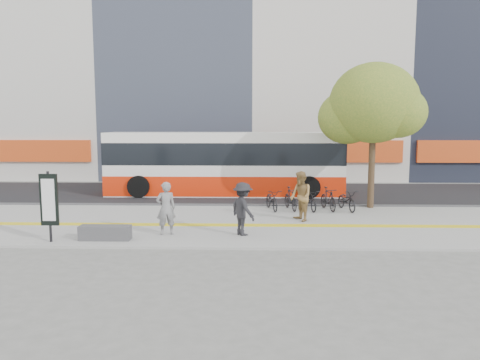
{
  "coord_description": "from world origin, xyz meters",
  "views": [
    {
      "loc": [
        2.05,
        -15.11,
        3.7
      ],
      "look_at": [
        1.57,
        2.0,
        1.6
      ],
      "focal_mm": 34.11,
      "sensor_mm": 36.0,
      "label": 1
    }
  ],
  "objects_px": {
    "bench": "(105,233)",
    "street_tree": "(373,105)",
    "bus": "(225,165)",
    "seated_woman": "(166,208)",
    "signboard": "(49,201)",
    "pedestrian_dark": "(243,209)",
    "pedestrian_tan": "(301,196)"
  },
  "relations": [
    {
      "from": "bus",
      "to": "bench",
      "type": "bearing_deg",
      "value": -108.2
    },
    {
      "from": "seated_woman",
      "to": "pedestrian_tan",
      "type": "distance_m",
      "value": 5.18
    },
    {
      "from": "street_tree",
      "to": "seated_woman",
      "type": "height_order",
      "value": "street_tree"
    },
    {
      "from": "bus",
      "to": "pedestrian_tan",
      "type": "xyz_separation_m",
      "value": [
        3.26,
        -6.69,
        -0.56
      ]
    },
    {
      "from": "bench",
      "to": "pedestrian_tan",
      "type": "relative_size",
      "value": 0.85
    },
    {
      "from": "bench",
      "to": "street_tree",
      "type": "distance_m",
      "value": 12.23
    },
    {
      "from": "pedestrian_tan",
      "to": "bus",
      "type": "bearing_deg",
      "value": -175.07
    },
    {
      "from": "bench",
      "to": "seated_woman",
      "type": "bearing_deg",
      "value": 22.17
    },
    {
      "from": "pedestrian_dark",
      "to": "street_tree",
      "type": "bearing_deg",
      "value": -80.96
    },
    {
      "from": "seated_woman",
      "to": "pedestrian_dark",
      "type": "bearing_deg",
      "value": 161.55
    },
    {
      "from": "bench",
      "to": "signboard",
      "type": "height_order",
      "value": "signboard"
    },
    {
      "from": "seated_woman",
      "to": "pedestrian_dark",
      "type": "distance_m",
      "value": 2.53
    },
    {
      "from": "bus",
      "to": "pedestrian_tan",
      "type": "bearing_deg",
      "value": -64.02
    },
    {
      "from": "signboard",
      "to": "pedestrian_dark",
      "type": "distance_m",
      "value": 6.04
    },
    {
      "from": "street_tree",
      "to": "pedestrian_dark",
      "type": "bearing_deg",
      "value": -136.02
    },
    {
      "from": "bench",
      "to": "street_tree",
      "type": "relative_size",
      "value": 0.25
    },
    {
      "from": "signboard",
      "to": "bus",
      "type": "xyz_separation_m",
      "value": [
        4.79,
        10.01,
        0.21
      ]
    },
    {
      "from": "bench",
      "to": "pedestrian_dark",
      "type": "xyz_separation_m",
      "value": [
        4.33,
        0.76,
        0.65
      ]
    },
    {
      "from": "signboard",
      "to": "pedestrian_tan",
      "type": "relative_size",
      "value": 1.17
    },
    {
      "from": "bench",
      "to": "pedestrian_dark",
      "type": "relative_size",
      "value": 0.92
    },
    {
      "from": "bus",
      "to": "seated_woman",
      "type": "xyz_separation_m",
      "value": [
        -1.39,
        -8.97,
        -0.62
      ]
    },
    {
      "from": "signboard",
      "to": "pedestrian_tan",
      "type": "xyz_separation_m",
      "value": [
        8.05,
        3.32,
        -0.35
      ]
    },
    {
      "from": "pedestrian_dark",
      "to": "bus",
      "type": "bearing_deg",
      "value": -27.69
    },
    {
      "from": "signboard",
      "to": "pedestrian_dark",
      "type": "bearing_deg",
      "value": 10.17
    },
    {
      "from": "bus",
      "to": "street_tree",
      "type": "bearing_deg",
      "value": -29.17
    },
    {
      "from": "bench",
      "to": "street_tree",
      "type": "bearing_deg",
      "value": 31.62
    },
    {
      "from": "pedestrian_dark",
      "to": "signboard",
      "type": "bearing_deg",
      "value": 65.24
    },
    {
      "from": "bench",
      "to": "street_tree",
      "type": "xyz_separation_m",
      "value": [
        9.78,
        6.02,
        4.21
      ]
    },
    {
      "from": "pedestrian_tan",
      "to": "pedestrian_dark",
      "type": "xyz_separation_m",
      "value": [
        -2.12,
        -2.26,
        -0.07
      ]
    },
    {
      "from": "bus",
      "to": "pedestrian_dark",
      "type": "height_order",
      "value": "bus"
    },
    {
      "from": "bench",
      "to": "pedestrian_tan",
      "type": "xyz_separation_m",
      "value": [
        6.45,
        3.01,
        0.71
      ]
    },
    {
      "from": "seated_woman",
      "to": "pedestrian_dark",
      "type": "height_order",
      "value": "seated_woman"
    }
  ]
}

